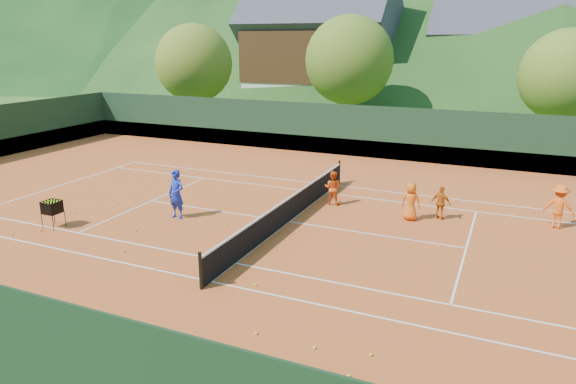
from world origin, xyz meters
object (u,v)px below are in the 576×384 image
at_px(coach, 176,194).
at_px(student_d, 559,207).
at_px(chalet_mid, 505,59).
at_px(student_c, 411,202).
at_px(chalet_left, 320,51).
at_px(ball_hopper, 52,208).
at_px(student_a, 333,188).
at_px(student_b, 441,203).
at_px(tennis_net, 289,209).

relative_size(coach, student_d, 1.17).
distance_m(student_d, chalet_mid, 31.09).
bearing_deg(student_c, chalet_left, -58.34).
bearing_deg(chalet_mid, ball_hopper, -109.74).
xyz_separation_m(student_a, student_d, (8.41, 0.65, 0.10)).
distance_m(student_a, student_c, 3.41).
relative_size(student_a, chalet_mid, 0.11).
bearing_deg(chalet_mid, chalet_left, -165.96).
relative_size(student_b, chalet_mid, 0.10).
bearing_deg(coach, chalet_left, 106.42).
distance_m(student_d, tennis_net, 9.80).
relative_size(student_b, student_d, 0.80).
height_order(student_d, tennis_net, student_d).
height_order(ball_hopper, chalet_mid, chalet_mid).
distance_m(tennis_net, chalet_mid, 34.81).
relative_size(tennis_net, ball_hopper, 12.07).
xyz_separation_m(student_a, chalet_mid, (5.20, 31.30, 4.25)).
bearing_deg(chalet_left, student_c, -63.16).
xyz_separation_m(student_d, tennis_net, (-9.21, -3.35, -0.31)).
distance_m(student_b, chalet_left, 31.72).
distance_m(student_a, chalet_left, 29.77).
bearing_deg(coach, student_b, 28.65).
height_order(tennis_net, chalet_left, chalet_left).
bearing_deg(student_d, student_a, 12.68).
height_order(student_d, chalet_left, chalet_left).
relative_size(student_b, ball_hopper, 1.29).
relative_size(student_d, chalet_mid, 0.13).
height_order(student_a, chalet_left, chalet_left).
bearing_deg(ball_hopper, student_a, 38.49).
relative_size(student_c, student_d, 0.89).
distance_m(coach, student_a, 6.35).
distance_m(coach, tennis_net, 4.34).
height_order(student_c, chalet_left, chalet_left).
xyz_separation_m(coach, student_d, (13.31, 4.67, -0.14)).
bearing_deg(student_a, student_c, 166.24).
xyz_separation_m(student_c, student_d, (5.06, 1.30, 0.09)).
distance_m(student_b, tennis_net, 5.80).
xyz_separation_m(coach, student_b, (9.29, 3.92, -0.30)).
bearing_deg(student_c, student_a, -6.09).
height_order(student_c, tennis_net, student_c).
xyz_separation_m(coach, tennis_net, (4.11, 1.32, -0.45)).
bearing_deg(chalet_left, student_d, -54.22).
bearing_deg(chalet_left, ball_hopper, -86.03).
xyz_separation_m(student_a, student_c, (3.34, -0.64, 0.01)).
bearing_deg(chalet_mid, student_a, -99.43).
bearing_deg(student_d, ball_hopper, 31.84).
bearing_deg(tennis_net, student_a, 73.49).
bearing_deg(student_d, chalet_left, -45.99).
relative_size(student_c, chalet_mid, 0.11).
xyz_separation_m(student_a, student_b, (4.38, -0.10, -0.07)).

